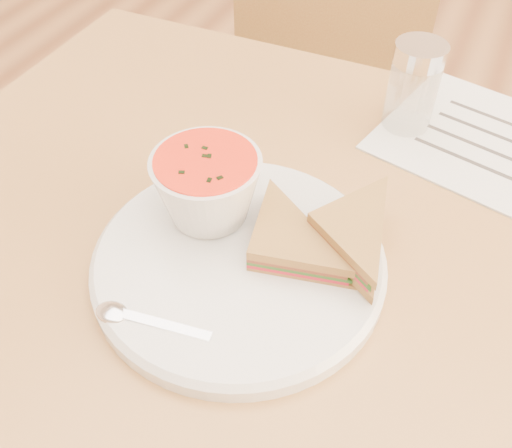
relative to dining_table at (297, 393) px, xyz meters
The scene contains 9 objects.
dining_table is the anchor object (origin of this frame).
chair_far 0.50m from the dining_table, 106.77° to the left, with size 0.40×0.40×0.90m, color brown, non-canonical shape.
plate 0.40m from the dining_table, 121.47° to the right, with size 0.30×0.30×0.02m, color silver, non-canonical shape.
soup_bowl 0.44m from the dining_table, 157.09° to the right, with size 0.11×0.11×0.08m, color silver, non-canonical shape.
sandwich_half_a 0.42m from the dining_table, 109.12° to the right, with size 0.11×0.11×0.03m, color #B08C3E, non-canonical shape.
sandwich_half_b 0.42m from the dining_table, 86.03° to the right, with size 0.10×0.10×0.03m, color #B08C3E, non-canonical shape.
spoon 0.45m from the dining_table, 112.82° to the right, with size 0.16×0.03×0.01m, color silver, non-canonical shape.
paper_menu 0.47m from the dining_table, 51.84° to the left, with size 0.31×0.23×0.00m, color white, non-canonical shape.
condiment_shaker 0.49m from the dining_table, 79.19° to the left, with size 0.06×0.06×0.12m, color silver, non-canonical shape.
Camera 1 is at (0.12, -0.42, 1.20)m, focal length 40.00 mm.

